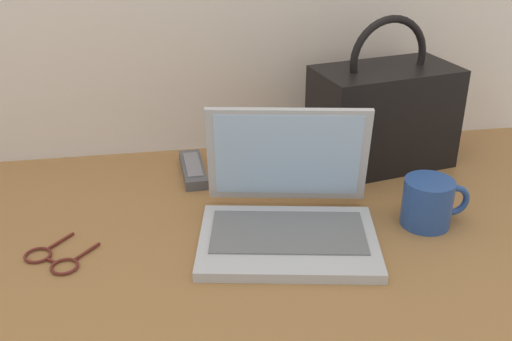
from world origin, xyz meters
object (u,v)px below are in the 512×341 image
eyeglasses (53,259)px  handbag (383,115)px  coffee_mug (429,202)px  remote_control_near (193,169)px  laptop (288,210)px

eyeglasses → handbag: (0.67, 0.28, 0.11)m
coffee_mug → remote_control_near: (-0.41, 0.28, -0.03)m
laptop → coffee_mug: (0.26, -0.01, 0.00)m
laptop → coffee_mug: size_ratio=2.71×
coffee_mug → eyeglasses: size_ratio=0.93×
handbag → eyeglasses: bearing=-157.5°
laptop → eyeglasses: bearing=-176.5°
remote_control_near → eyeglasses: remote_control_near is taller
eyeglasses → handbag: handbag is taller
coffee_mug → handbag: (0.00, 0.27, 0.07)m
coffee_mug → remote_control_near: bearing=145.9°
laptop → coffee_mug: 0.26m
handbag → remote_control_near: bearing=178.4°
handbag → coffee_mug: bearing=-90.7°
laptop → handbag: (0.26, 0.25, 0.07)m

